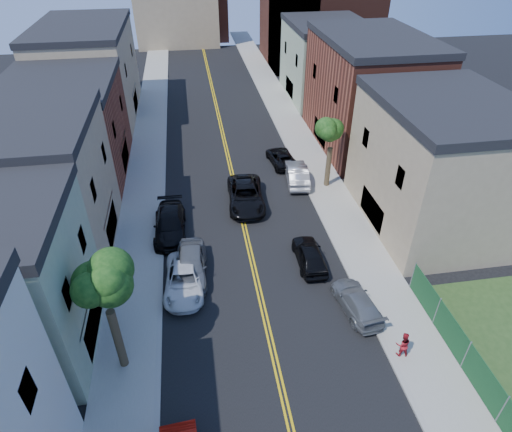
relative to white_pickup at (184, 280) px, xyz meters
name	(u,v)px	position (x,y,z in m)	size (l,w,h in m)	color
sidewalk_left	(147,148)	(-3.30, 20.69, -0.64)	(3.20, 100.00, 0.15)	gray
sidewalk_right	(299,137)	(12.50, 20.69, -0.64)	(3.20, 100.00, 0.15)	gray
curb_left	(165,147)	(-1.55, 20.69, -0.64)	(0.30, 100.00, 0.15)	gray
curb_right	(283,138)	(10.75, 20.69, -0.64)	(0.30, 100.00, 0.15)	gray
bldg_left_tan_near	(33,194)	(-9.40, 5.69, 3.78)	(9.00, 10.00, 9.00)	#998466
bldg_left_brick	(67,132)	(-9.40, 16.69, 3.28)	(9.00, 12.00, 8.00)	brown
bldg_left_tan_far	(90,74)	(-9.40, 30.69, 4.03)	(9.00, 16.00, 9.50)	#998466
bldg_right_tan	(437,168)	(18.60, 4.69, 3.78)	(9.00, 12.00, 9.00)	#998466
bldg_right_brick	(367,95)	(18.60, 18.69, 4.28)	(9.00, 14.00, 10.00)	brown
bldg_right_palegrn	(326,63)	(18.60, 32.69, 3.53)	(9.00, 12.00, 8.50)	gray
church	(313,13)	(20.93, 47.76, 6.53)	(16.20, 14.20, 22.60)	#4C2319
backdrop_left	(176,8)	(0.60, 62.69, 5.28)	(14.00, 8.00, 12.00)	#998466
backdrop_center	(199,10)	(4.60, 66.69, 4.28)	(10.00, 8.00, 10.00)	brown
fence_right	(483,381)	(14.10, -9.81, 0.38)	(0.04, 15.00, 1.90)	#143F1E
tree_left_mid	(100,273)	(-3.28, -5.30, 5.86)	(5.20, 5.20, 9.29)	#3E311F
tree_right_far	(333,124)	(12.52, 10.70, 5.04)	(4.40, 4.40, 8.03)	#3E311F
white_pickup	(184,280)	(0.00, 0.00, 0.00)	(2.39, 5.17, 1.44)	silver
grey_car_left	(191,265)	(0.48, 1.16, 0.13)	(2.00, 4.98, 1.70)	#585B60
black_car_left	(170,224)	(-0.90, 6.02, 0.09)	(2.26, 5.57, 1.62)	black
grey_car_right	(357,302)	(10.10, -3.46, -0.07)	(1.81, 4.45, 1.29)	slate
black_car_right	(310,255)	(8.40, 1.06, 0.02)	(1.75, 4.35, 1.48)	black
silver_car_right	(297,174)	(10.10, 11.82, 0.10)	(1.73, 4.97, 1.64)	#A5A7AD
dark_car_right_far	(281,157)	(9.47, 15.41, -0.08)	(2.13, 4.63, 1.29)	black
black_suv_lane	(246,195)	(5.17, 8.99, 0.13)	(2.80, 6.08, 1.69)	black
pedestrian_right	(403,344)	(11.30, -7.04, 0.23)	(0.78, 0.60, 1.60)	#A51922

